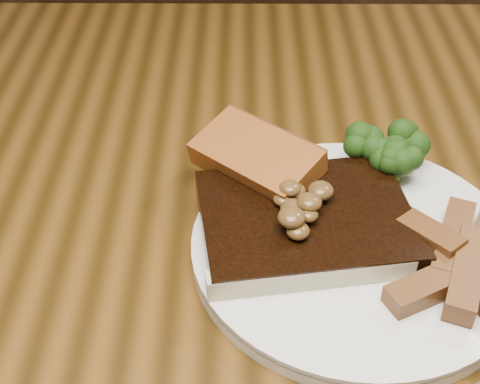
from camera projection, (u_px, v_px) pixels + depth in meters
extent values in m
cube|color=#4A2F0E|center=(234.00, 246.00, 0.59)|extent=(1.60, 0.90, 0.04)
cube|color=black|center=(187.00, 71.00, 1.33)|extent=(0.54, 0.54, 0.04)
cylinder|color=black|center=(257.00, 113.00, 1.65)|extent=(0.04, 0.04, 0.45)
cylinder|color=black|center=(105.00, 129.00, 1.60)|extent=(0.04, 0.04, 0.45)
cylinder|color=black|center=(295.00, 212.00, 1.37)|extent=(0.04, 0.04, 0.45)
cylinder|color=black|center=(113.00, 236.00, 1.32)|extent=(0.04, 0.04, 0.45)
cylinder|color=silver|center=(354.00, 249.00, 0.55)|extent=(0.31, 0.31, 0.01)
cube|color=black|center=(306.00, 223.00, 0.55)|extent=(0.19, 0.15, 0.03)
cube|color=#B9B08F|center=(311.00, 278.00, 0.51)|extent=(0.16, 0.04, 0.02)
cube|color=#95511B|center=(256.00, 175.00, 0.60)|extent=(0.12, 0.12, 0.02)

